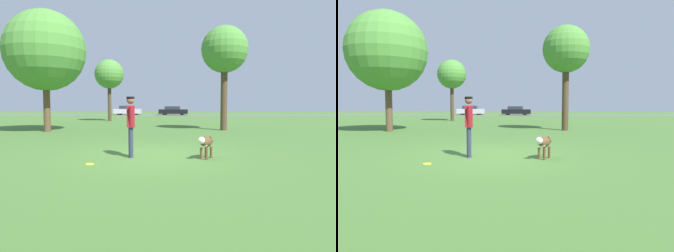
% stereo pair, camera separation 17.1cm
% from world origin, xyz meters
% --- Properties ---
extents(ground_plane, '(120.00, 120.00, 0.00)m').
position_xyz_m(ground_plane, '(0.00, 0.00, 0.00)').
color(ground_plane, '#426B2D').
extents(far_road_strip, '(120.00, 6.00, 0.01)m').
position_xyz_m(far_road_strip, '(0.00, 35.92, 0.01)').
color(far_road_strip, '#5B5B59').
rests_on(far_road_strip, ground_plane).
extents(person, '(0.31, 0.73, 1.73)m').
position_xyz_m(person, '(-0.48, -0.25, 1.04)').
color(person, '#2D334C').
rests_on(person, ground_plane).
extents(dog, '(0.51, 0.90, 0.64)m').
position_xyz_m(dog, '(1.65, -0.37, 0.44)').
color(dog, brown).
rests_on(dog, ground_plane).
extents(frisbee, '(0.22, 0.22, 0.02)m').
position_xyz_m(frisbee, '(-1.30, -1.42, 0.01)').
color(frisbee, yellow).
rests_on(frisbee, ground_plane).
extents(tree_near_left, '(4.40, 4.40, 6.69)m').
position_xyz_m(tree_near_left, '(-6.78, 7.51, 4.47)').
color(tree_near_left, brown).
rests_on(tree_near_left, ground_plane).
extents(tree_far_left, '(2.70, 2.70, 5.73)m').
position_xyz_m(tree_far_left, '(-6.36, 19.00, 4.33)').
color(tree_far_left, '#4C3826').
rests_on(tree_far_left, ground_plane).
extents(tree_mid_center, '(2.72, 2.72, 6.09)m').
position_xyz_m(tree_mid_center, '(3.19, 9.22, 4.66)').
color(tree_mid_center, '#4C3826').
rests_on(tree_mid_center, ground_plane).
extents(parked_car_silver, '(4.19, 1.87, 1.39)m').
position_xyz_m(parked_car_silver, '(-8.32, 36.27, 0.69)').
color(parked_car_silver, '#B7B7BC').
rests_on(parked_car_silver, ground_plane).
extents(parked_car_black, '(4.33, 1.79, 1.31)m').
position_xyz_m(parked_car_black, '(-1.35, 35.88, 0.64)').
color(parked_car_black, black).
rests_on(parked_car_black, ground_plane).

